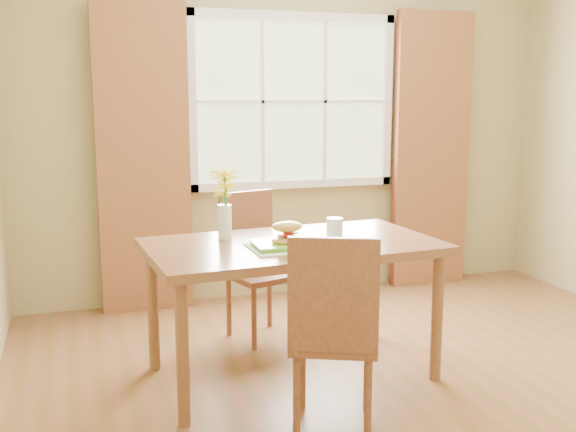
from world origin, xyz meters
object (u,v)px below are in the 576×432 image
(chair_near, at_px, (334,326))
(chair_far, at_px, (255,258))
(water_glass, at_px, (335,231))
(croissant_sandwich, at_px, (287,233))
(dining_table, at_px, (292,256))
(flower_vase, at_px, (225,195))

(chair_near, relative_size, chair_far, 1.02)
(water_glass, bearing_deg, croissant_sandwich, -167.99)
(dining_table, distance_m, flower_vase, 0.50)
(chair_far, distance_m, water_glass, 0.86)
(chair_near, height_order, water_glass, chair_near)
(water_glass, bearing_deg, chair_near, -111.87)
(dining_table, xyz_separation_m, chair_far, (-0.02, 0.70, -0.17))
(chair_near, xyz_separation_m, flower_vase, (-0.29, 0.90, 0.48))
(dining_table, relative_size, croissant_sandwich, 9.15)
(chair_near, xyz_separation_m, chair_far, (0.01, 1.39, -0.01))
(chair_near, xyz_separation_m, croissant_sandwich, (-0.04, 0.56, 0.32))
(flower_vase, bearing_deg, croissant_sandwich, -53.02)
(dining_table, distance_m, water_glass, 0.27)
(chair_far, xyz_separation_m, water_glass, (0.24, -0.77, 0.31))
(chair_far, bearing_deg, dining_table, -104.46)
(chair_near, distance_m, flower_vase, 1.06)
(dining_table, relative_size, water_glass, 12.20)
(chair_far, height_order, flower_vase, flower_vase)
(chair_near, height_order, chair_far, chair_near)
(dining_table, bearing_deg, water_glass, -22.03)
(chair_far, xyz_separation_m, croissant_sandwich, (-0.05, -0.83, 0.33))
(chair_far, relative_size, flower_vase, 2.38)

